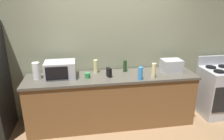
{
  "coord_description": "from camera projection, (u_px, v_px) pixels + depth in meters",
  "views": [
    {
      "loc": [
        -0.51,
        -2.78,
        2.13
      ],
      "look_at": [
        0.0,
        0.4,
        1.0
      ],
      "focal_mm": 33.31,
      "sensor_mm": 36.0,
      "label": 1
    }
  ],
  "objects": [
    {
      "name": "toaster_oven",
      "position": [
        171.0,
        65.0,
        3.62
      ],
      "size": [
        0.34,
        0.26,
        0.21
      ],
      "primitive_type": "cube",
      "color": "#B7BABF",
      "rests_on": "counter_run"
    },
    {
      "name": "paper_towel_roll",
      "position": [
        36.0,
        71.0,
        3.27
      ],
      "size": [
        0.12,
        0.12,
        0.27
      ],
      "primitive_type": "cylinder",
      "color": "white",
      "rests_on": "counter_run"
    },
    {
      "name": "microwave",
      "position": [
        60.0,
        70.0,
        3.32
      ],
      "size": [
        0.48,
        0.35,
        0.27
      ],
      "color": "#B7BABF",
      "rests_on": "counter_run"
    },
    {
      "name": "counter_run",
      "position": [
        112.0,
        100.0,
        3.59
      ],
      "size": [
        2.84,
        0.64,
        0.9
      ],
      "color": "brown",
      "rests_on": "ground_plane"
    },
    {
      "name": "cordless_phone",
      "position": [
        109.0,
        72.0,
        3.37
      ],
      "size": [
        0.08,
        0.12,
        0.15
      ],
      "primitive_type": "cube",
      "rotation": [
        0.0,
        0.0,
        0.3
      ],
      "color": "black",
      "rests_on": "counter_run"
    },
    {
      "name": "bottle_wine",
      "position": [
        125.0,
        66.0,
        3.6
      ],
      "size": [
        0.06,
        0.06,
        0.2
      ],
      "primitive_type": "cylinder",
      "color": "#1E3F19",
      "rests_on": "counter_run"
    },
    {
      "name": "stove_range",
      "position": [
        217.0,
        91.0,
        3.89
      ],
      "size": [
        0.6,
        0.61,
        1.08
      ],
      "color": "#B7BABF",
      "rests_on": "ground_plane"
    },
    {
      "name": "ground_plane",
      "position": [
        116.0,
        136.0,
        3.37
      ],
      "size": [
        8.0,
        8.0,
        0.0
      ],
      "primitive_type": "plane",
      "color": "#93704C"
    },
    {
      "name": "bottle_vinegar",
      "position": [
        96.0,
        66.0,
        3.54
      ],
      "size": [
        0.07,
        0.07,
        0.23
      ],
      "primitive_type": "cylinder",
      "color": "beige",
      "rests_on": "counter_run"
    },
    {
      "name": "mug_green",
      "position": [
        87.0,
        75.0,
        3.33
      ],
      "size": [
        0.08,
        0.08,
        0.09
      ],
      "primitive_type": "cylinder",
      "color": "#2D8C47",
      "rests_on": "counter_run"
    },
    {
      "name": "bottle_hand_soap",
      "position": [
        154.0,
        71.0,
        3.32
      ],
      "size": [
        0.07,
        0.07,
        0.24
      ],
      "primitive_type": "cylinder",
      "color": "beige",
      "rests_on": "counter_run"
    },
    {
      "name": "bottle_spray_cleaner",
      "position": [
        140.0,
        73.0,
        3.25
      ],
      "size": [
        0.07,
        0.07,
        0.21
      ],
      "primitive_type": "cylinder",
      "color": "#338CE5",
      "rests_on": "counter_run"
    },
    {
      "name": "back_wall",
      "position": [
        108.0,
        44.0,
        3.68
      ],
      "size": [
        6.4,
        0.1,
        2.7
      ],
      "primitive_type": "cube",
      "color": "gray",
      "rests_on": "ground_plane"
    }
  ]
}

